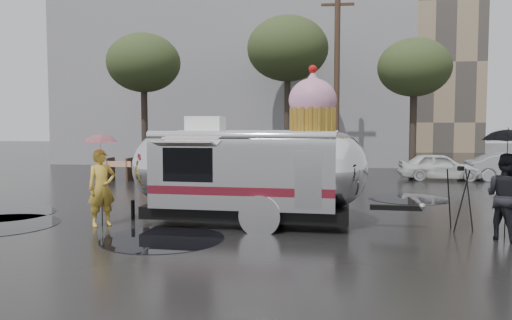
# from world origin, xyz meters

# --- Properties ---
(ground) EXTENTS (120.00, 120.00, 0.00)m
(ground) POSITION_xyz_m (0.00, 0.00, 0.00)
(ground) COLOR black
(ground) RESTS_ON ground
(puddles) EXTENTS (14.30, 9.34, 0.01)m
(puddles) POSITION_xyz_m (-2.86, 1.54, 0.01)
(puddles) COLOR black
(puddles) RESTS_ON ground
(grey_building) EXTENTS (22.00, 12.00, 13.00)m
(grey_building) POSITION_xyz_m (-4.00, 24.00, 6.50)
(grey_building) COLOR gray
(grey_building) RESTS_ON ground
(utility_pole) EXTENTS (1.60, 0.28, 9.00)m
(utility_pole) POSITION_xyz_m (2.50, 14.00, 4.62)
(utility_pole) COLOR #473323
(utility_pole) RESTS_ON ground
(tree_left) EXTENTS (3.64, 3.64, 6.95)m
(tree_left) POSITION_xyz_m (-7.00, 13.00, 5.48)
(tree_left) COLOR #382D26
(tree_left) RESTS_ON ground
(tree_mid) EXTENTS (4.20, 4.20, 8.03)m
(tree_mid) POSITION_xyz_m (0.00, 15.00, 6.34)
(tree_mid) COLOR #382D26
(tree_mid) RESTS_ON ground
(tree_right) EXTENTS (3.36, 3.36, 6.42)m
(tree_right) POSITION_xyz_m (6.00, 13.00, 5.06)
(tree_right) COLOR #382D26
(tree_right) RESTS_ON ground
(barricade_row) EXTENTS (4.30, 0.80, 1.00)m
(barricade_row) POSITION_xyz_m (-5.55, 9.96, 0.52)
(barricade_row) COLOR #473323
(barricade_row) RESTS_ON ground
(airstream_trailer) EXTENTS (7.33, 2.88, 3.95)m
(airstream_trailer) POSITION_xyz_m (0.11, 1.14, 1.39)
(airstream_trailer) COLOR silver
(airstream_trailer) RESTS_ON ground
(person_left) EXTENTS (0.79, 0.78, 1.85)m
(person_left) POSITION_xyz_m (-3.44, 0.35, 0.93)
(person_left) COLOR gold
(person_left) RESTS_ON ground
(umbrella_pink) EXTENTS (1.03, 1.03, 2.25)m
(umbrella_pink) POSITION_xyz_m (-3.44, 0.35, 1.90)
(umbrella_pink) COLOR #CE7C8D
(umbrella_pink) RESTS_ON ground
(person_right) EXTENTS (0.92, 1.01, 1.85)m
(person_right) POSITION_xyz_m (5.71, 0.10, 0.92)
(person_right) COLOR black
(person_right) RESTS_ON ground
(umbrella_black) EXTENTS (1.23, 1.23, 2.39)m
(umbrella_black) POSITION_xyz_m (5.71, 0.10, 1.97)
(umbrella_black) COLOR black
(umbrella_black) RESTS_ON ground
(tripod) EXTENTS (0.62, 0.57, 1.50)m
(tripod) POSITION_xyz_m (5.00, 0.95, 0.89)
(tripod) COLOR black
(tripod) RESTS_ON ground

